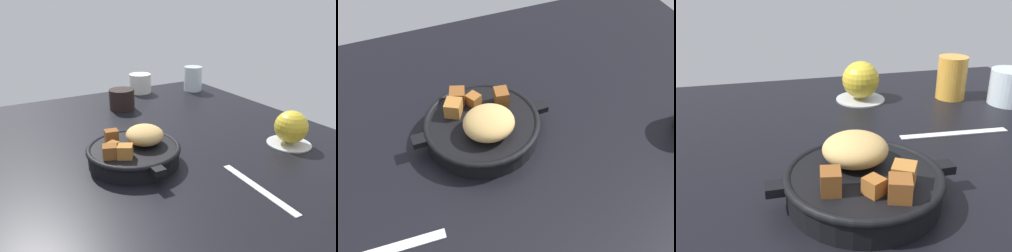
% 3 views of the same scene
% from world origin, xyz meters
% --- Properties ---
extents(ground_plane, '(1.17, 0.98, 0.02)m').
position_xyz_m(ground_plane, '(0.00, 0.00, -0.01)').
color(ground_plane, black).
extents(cast_iron_skillet, '(0.25, 0.21, 0.08)m').
position_xyz_m(cast_iron_skillet, '(0.03, -0.09, 0.03)').
color(cast_iron_skillet, black).
rests_on(cast_iron_skillet, ground_plane).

